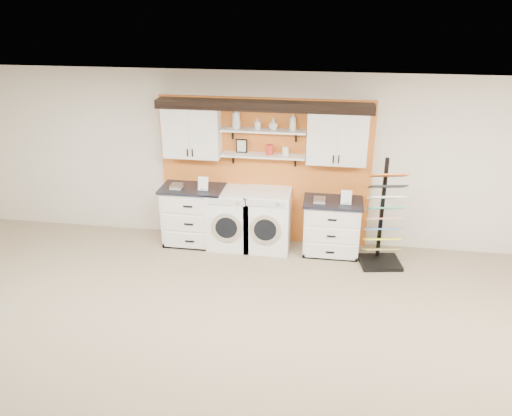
% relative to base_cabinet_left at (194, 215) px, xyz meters
% --- Properties ---
extents(floor, '(10.00, 10.00, 0.00)m').
position_rel_base_cabinet_left_xyz_m(floor, '(1.13, -3.64, -0.50)').
color(floor, gray).
rests_on(floor, ground).
extents(ceiling, '(10.00, 10.00, 0.00)m').
position_rel_base_cabinet_left_xyz_m(ceiling, '(1.13, -3.64, 2.30)').
color(ceiling, white).
rests_on(ceiling, wall_back).
extents(wall_back, '(10.00, 0.00, 10.00)m').
position_rel_base_cabinet_left_xyz_m(wall_back, '(1.13, 0.36, 0.90)').
color(wall_back, beige).
rests_on(wall_back, floor).
extents(accent_panel, '(3.40, 0.07, 2.40)m').
position_rel_base_cabinet_left_xyz_m(accent_panel, '(1.13, 0.32, 0.70)').
color(accent_panel, orange).
rests_on(accent_panel, wall_back).
extents(upper_cabinet_left, '(0.90, 0.35, 0.84)m').
position_rel_base_cabinet_left_xyz_m(upper_cabinet_left, '(0.00, 0.15, 1.38)').
color(upper_cabinet_left, white).
rests_on(upper_cabinet_left, wall_back).
extents(upper_cabinet_right, '(0.90, 0.35, 0.84)m').
position_rel_base_cabinet_left_xyz_m(upper_cabinet_right, '(2.26, 0.15, 1.38)').
color(upper_cabinet_right, white).
rests_on(upper_cabinet_right, wall_back).
extents(shelf_lower, '(1.32, 0.28, 0.03)m').
position_rel_base_cabinet_left_xyz_m(shelf_lower, '(1.13, 0.16, 1.03)').
color(shelf_lower, white).
rests_on(shelf_lower, wall_back).
extents(shelf_upper, '(1.32, 0.28, 0.03)m').
position_rel_base_cabinet_left_xyz_m(shelf_upper, '(1.13, 0.16, 1.43)').
color(shelf_upper, white).
rests_on(shelf_upper, wall_back).
extents(crown_molding, '(3.30, 0.41, 0.13)m').
position_rel_base_cabinet_left_xyz_m(crown_molding, '(1.13, 0.17, 1.83)').
color(crown_molding, black).
rests_on(crown_molding, wall_back).
extents(picture_frame, '(0.18, 0.02, 0.22)m').
position_rel_base_cabinet_left_xyz_m(picture_frame, '(0.78, 0.21, 1.16)').
color(picture_frame, black).
rests_on(picture_frame, shelf_lower).
extents(canister_red, '(0.11, 0.11, 0.16)m').
position_rel_base_cabinet_left_xyz_m(canister_red, '(1.23, 0.16, 1.13)').
color(canister_red, red).
rests_on(canister_red, shelf_lower).
extents(canister_cream, '(0.10, 0.10, 0.14)m').
position_rel_base_cabinet_left_xyz_m(canister_cream, '(1.48, 0.16, 1.12)').
color(canister_cream, silver).
rests_on(canister_cream, shelf_lower).
extents(base_cabinet_left, '(1.02, 0.66, 0.99)m').
position_rel_base_cabinet_left_xyz_m(base_cabinet_left, '(0.00, 0.00, 0.00)').
color(base_cabinet_left, white).
rests_on(base_cabinet_left, floor).
extents(base_cabinet_right, '(0.92, 0.66, 0.90)m').
position_rel_base_cabinet_left_xyz_m(base_cabinet_right, '(2.26, 0.00, -0.05)').
color(base_cabinet_right, white).
rests_on(base_cabinet_right, floor).
extents(washer, '(0.70, 0.71, 0.98)m').
position_rel_base_cabinet_left_xyz_m(washer, '(0.62, -0.00, -0.01)').
color(washer, white).
rests_on(washer, floor).
extents(dryer, '(0.71, 0.71, 0.99)m').
position_rel_base_cabinet_left_xyz_m(dryer, '(1.24, -0.00, 0.00)').
color(dryer, white).
rests_on(dryer, floor).
extents(sample_rack, '(0.68, 0.60, 1.66)m').
position_rel_base_cabinet_left_xyz_m(sample_rack, '(3.03, -0.27, 0.03)').
color(sample_rack, black).
rests_on(sample_rack, floor).
extents(soap_bottle_a, '(0.19, 0.19, 0.34)m').
position_rel_base_cabinet_left_xyz_m(soap_bottle_a, '(0.71, 0.16, 1.62)').
color(soap_bottle_a, silver).
rests_on(soap_bottle_a, shelf_upper).
extents(soap_bottle_b, '(0.10, 0.10, 0.18)m').
position_rel_base_cabinet_left_xyz_m(soap_bottle_b, '(1.04, 0.16, 1.54)').
color(soap_bottle_b, silver).
rests_on(soap_bottle_b, shelf_upper).
extents(soap_bottle_c, '(0.20, 0.20, 0.18)m').
position_rel_base_cabinet_left_xyz_m(soap_bottle_c, '(1.28, 0.16, 1.54)').
color(soap_bottle_c, silver).
rests_on(soap_bottle_c, shelf_upper).
extents(soap_bottle_d, '(0.11, 0.11, 0.28)m').
position_rel_base_cabinet_left_xyz_m(soap_bottle_d, '(1.58, 0.16, 1.59)').
color(soap_bottle_d, silver).
rests_on(soap_bottle_d, shelf_upper).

